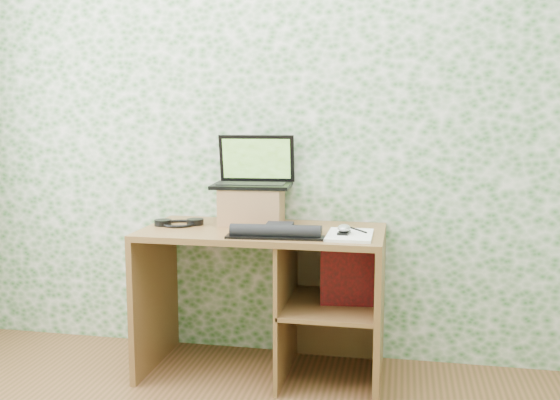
% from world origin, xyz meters
% --- Properties ---
extents(wall_back, '(3.50, 0.00, 3.50)m').
position_xyz_m(wall_back, '(0.00, 1.75, 1.30)').
color(wall_back, silver).
rests_on(wall_back, ground).
extents(desk, '(1.20, 0.60, 0.75)m').
position_xyz_m(desk, '(0.08, 1.47, 0.48)').
color(desk, brown).
rests_on(desk, floor).
extents(riser, '(0.34, 0.29, 0.19)m').
position_xyz_m(riser, '(-0.09, 1.58, 0.85)').
color(riser, brown).
rests_on(riser, desk).
extents(laptop, '(0.42, 0.31, 0.27)m').
position_xyz_m(laptop, '(-0.09, 1.63, 1.00)').
color(laptop, black).
rests_on(laptop, riser).
extents(keyboard, '(0.46, 0.26, 0.06)m').
position_xyz_m(keyboard, '(0.11, 1.29, 0.77)').
color(keyboard, black).
rests_on(keyboard, desk).
extents(headphones, '(0.24, 0.23, 0.03)m').
position_xyz_m(headphones, '(-0.45, 1.46, 0.76)').
color(headphones, black).
rests_on(headphones, desk).
extents(notepad, '(0.21, 0.30, 0.01)m').
position_xyz_m(notepad, '(0.44, 1.34, 0.76)').
color(notepad, white).
rests_on(notepad, desk).
extents(mouse, '(0.07, 0.10, 0.03)m').
position_xyz_m(mouse, '(0.42, 1.33, 0.78)').
color(mouse, silver).
rests_on(mouse, notepad).
extents(pen, '(0.09, 0.12, 0.01)m').
position_xyz_m(pen, '(0.48, 1.42, 0.77)').
color(pen, black).
rests_on(pen, notepad).
extents(red_box, '(0.27, 0.11, 0.31)m').
position_xyz_m(red_box, '(0.42, 1.44, 0.55)').
color(red_box, maroon).
rests_on(red_box, desk).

